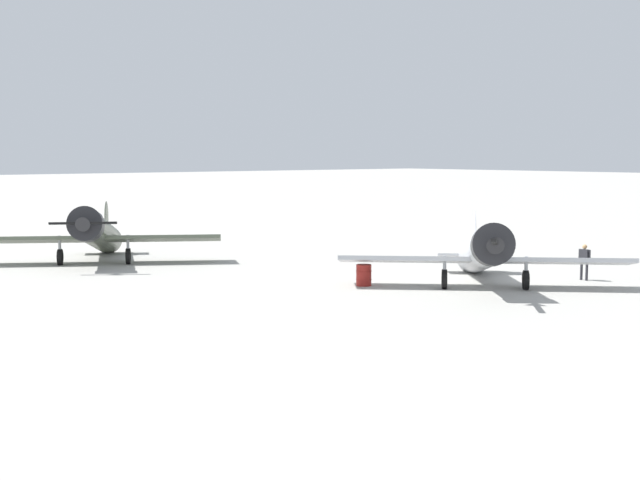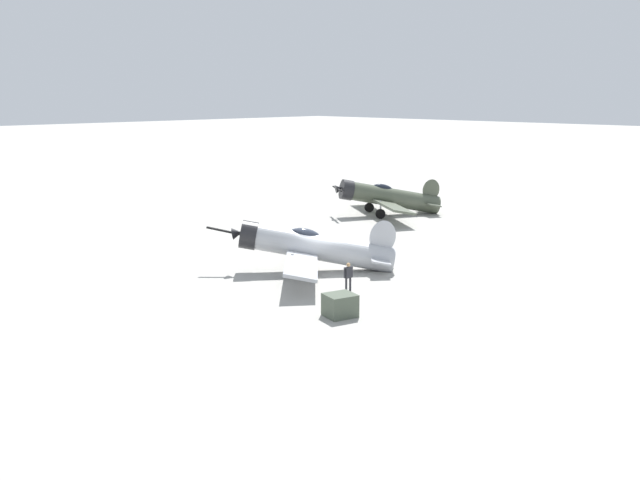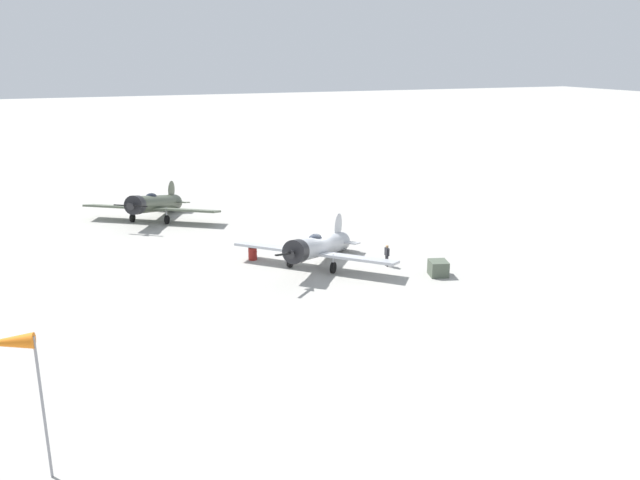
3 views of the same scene
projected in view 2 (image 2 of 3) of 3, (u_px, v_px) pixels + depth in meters
The scene contains 6 objects.
ground_plane at pixel (320, 271), 40.21m from camera, with size 400.00×400.00×0.00m, color #A8A59E.
airplane_foreground at pixel (311, 247), 39.91m from camera, with size 9.68×9.76×3.20m.
airplane_mid_apron at pixel (386, 197), 58.35m from camera, with size 9.13×11.50×3.17m.
ground_crew_mechanic at pixel (348, 275), 35.54m from camera, with size 0.61×0.25×1.58m.
equipment_crate at pixel (340, 305), 31.86m from camera, with size 1.61×1.52×1.05m.
fuel_drum at pixel (304, 245), 44.97m from camera, with size 0.67×0.67×0.89m.
Camera 2 is at (27.65, 27.49, 9.98)m, focal length 39.28 mm.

